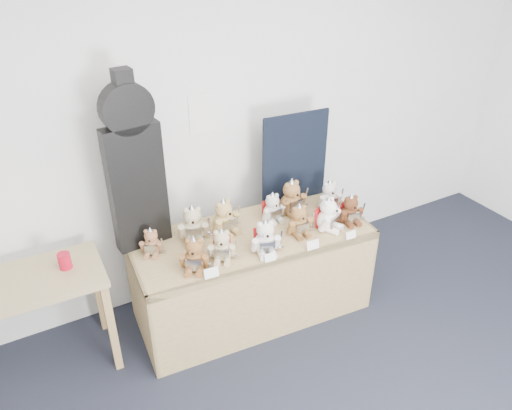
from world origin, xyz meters
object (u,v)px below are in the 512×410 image
side_table (31,296)px  teddy_back_right (292,199)px  teddy_front_centre (265,238)px  teddy_front_far_right (328,215)px  teddy_front_far_left (194,255)px  teddy_front_left (222,246)px  display_table (256,257)px  guitar_case (134,166)px  teddy_back_far_left (151,243)px  teddy_back_centre_left (224,218)px  red_cup (65,261)px  teddy_front_end (350,210)px  teddy_back_left (193,225)px  teddy_front_right (299,221)px  teddy_back_centre_right (273,208)px  teddy_back_end (329,196)px

side_table → teddy_back_right: (1.90, -0.05, 0.20)m
teddy_front_centre → teddy_front_far_right: (0.54, 0.03, 0.00)m
teddy_front_far_left → teddy_front_far_right: bearing=27.9°
teddy_front_centre → teddy_front_left: bearing=-178.8°
teddy_front_far_left → display_table: bearing=40.9°
guitar_case → teddy_front_centre: 0.98m
display_table → teddy_front_far_right: 0.61m
teddy_front_left → teddy_back_far_left: bearing=169.8°
guitar_case → teddy_back_centre_left: size_ratio=4.17×
guitar_case → red_cup: size_ratio=11.37×
teddy_front_left → teddy_front_far_right: bearing=23.5°
teddy_front_end → teddy_back_left: size_ratio=0.85×
teddy_front_centre → teddy_front_right: (0.32, 0.08, -0.01)m
red_cup → teddy_back_left: 0.86m
teddy_front_far_left → teddy_back_centre_right: (0.74, 0.28, -0.01)m
side_table → guitar_case: bearing=9.4°
teddy_front_left → teddy_back_right: teddy_back_right is taller
red_cup → teddy_front_far_right: teddy_front_far_right is taller
side_table → teddy_back_centre_left: teddy_back_centre_left is taller
teddy_back_end → side_table: bearing=-171.9°
red_cup → teddy_front_left: 1.00m
display_table → teddy_back_centre_right: (0.24, 0.17, 0.25)m
teddy_back_end → teddy_back_far_left: teddy_back_end is taller
teddy_back_centre_right → teddy_back_right: size_ratio=0.80×
teddy_front_far_left → teddy_back_centre_left: size_ratio=0.91×
teddy_front_centre → teddy_front_end: teddy_front_centre is taller
teddy_front_left → teddy_front_right: 0.61m
guitar_case → teddy_back_end: guitar_case is taller
teddy_front_left → teddy_front_far_right: (0.83, -0.04, 0.01)m
teddy_back_centre_right → teddy_back_right: teddy_back_right is taller
teddy_back_centre_left → teddy_front_far_left: bearing=-154.8°
teddy_front_centre → teddy_back_end: size_ratio=1.09×
side_table → teddy_back_far_left: 0.81m
teddy_back_left → teddy_back_centre_left: (0.23, -0.02, -0.00)m
teddy_front_far_right → teddy_back_left: size_ratio=0.96×
red_cup → teddy_front_left: teddy_front_left is taller
teddy_front_end → teddy_back_centre_left: bearing=167.1°
guitar_case → teddy_back_centre_left: 0.75m
teddy_front_far_right → teddy_back_centre_left: teddy_back_centre_left is taller
teddy_back_centre_right → teddy_back_right: (0.18, 0.02, 0.03)m
teddy_front_left → teddy_front_centre: teddy_front_centre is taller
teddy_front_far_right → teddy_back_right: size_ratio=0.92×
teddy_front_left → teddy_front_far_right: teddy_front_far_right is taller
teddy_back_end → teddy_front_far_right: bearing=-116.1°
red_cup → teddy_front_right: teddy_front_right is taller
teddy_front_far_right → teddy_back_end: bearing=27.0°
teddy_back_centre_left → teddy_back_centre_right: (0.39, -0.03, -0.02)m
side_table → teddy_back_end: size_ratio=3.63×
teddy_back_right → teddy_back_left: bearing=172.4°
teddy_front_left → teddy_back_far_left: 0.48m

